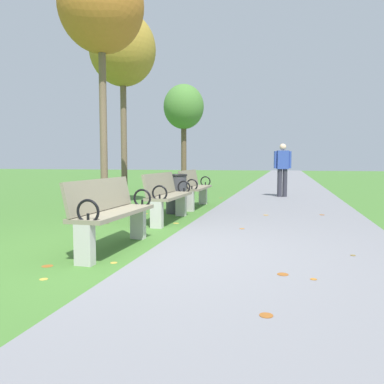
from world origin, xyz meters
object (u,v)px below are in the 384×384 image
park_bench_3 (195,187)px  tree_2 (123,51)px  tree_3 (184,108)px  trash_bin (176,194)px  park_bench_2 (167,195)px  tree_1 (101,7)px  park_bench_1 (111,212)px  pedestrian_walking (282,167)px

park_bench_3 → tree_2: tree_2 is taller
tree_3 → trash_bin: bearing=-76.6°
park_bench_2 → park_bench_3: 2.21m
park_bench_2 → tree_3: (-1.63, 7.34, 2.59)m
tree_3 → tree_1: bearing=-85.5°
park_bench_1 → tree_3: bearing=99.5°
park_bench_1 → tree_3: size_ratio=0.41×
park_bench_2 → trash_bin: bearing=97.5°
tree_1 → trash_bin: tree_1 is taller
park_bench_1 → park_bench_3: same height
park_bench_1 → tree_1: size_ratio=0.35×
park_bench_3 → pedestrian_walking: pedestrian_walking is taller
tree_2 → tree_3: 5.49m
pedestrian_walking → trash_bin: pedestrian_walking is taller
pedestrian_walking → tree_2: bearing=-136.9°
park_bench_1 → tree_3: (-1.63, 9.73, 2.59)m
tree_3 → park_bench_2: bearing=-77.5°
park_bench_2 → tree_3: bearing=102.5°
tree_2 → tree_3: (0.05, 5.45, -0.64)m
park_bench_1 → pedestrian_walking: pedestrian_walking is taller
tree_1 → pedestrian_walking: 7.18m
park_bench_1 → pedestrian_walking: (2.02, 7.73, 0.44)m
trash_bin → tree_1: bearing=-118.1°
park_bench_3 → tree_2: 3.65m
tree_3 → pedestrian_walking: bearing=-28.7°
park_bench_2 → pedestrian_walking: bearing=69.3°
park_bench_1 → trash_bin: bearing=92.4°
tree_1 → tree_3: tree_1 is taller
tree_2 → trash_bin: tree_2 is taller
pedestrian_walking → trash_bin: 4.77m
pedestrian_walking → trash_bin: size_ratio=1.93×
tree_1 → tree_3: 7.90m
park_bench_1 → tree_3: tree_3 is taller
park_bench_1 → park_bench_2: same height
pedestrian_walking → park_bench_2: bearing=-110.7°
tree_2 → park_bench_2: bearing=-48.6°
park_bench_1 → tree_1: tree_1 is taller
park_bench_1 → park_bench_2: 2.39m
park_bench_3 → trash_bin: bearing=-97.7°
park_bench_3 → tree_1: 4.38m
park_bench_1 → tree_2: 5.62m
park_bench_2 → tree_2: bearing=131.4°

